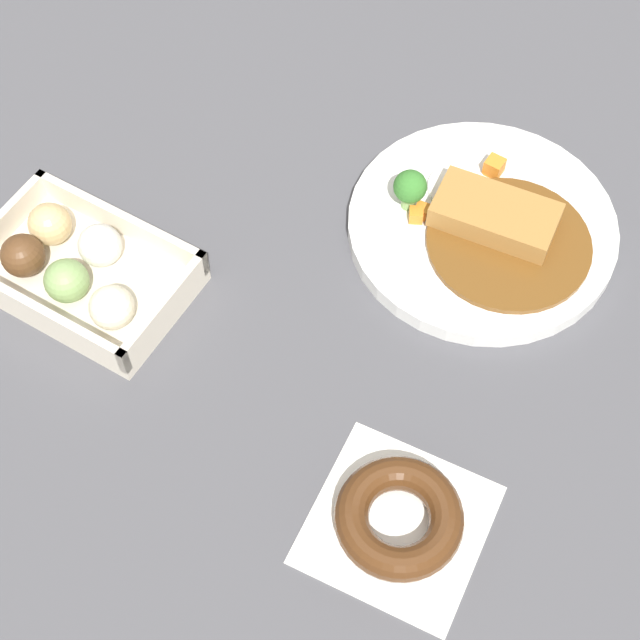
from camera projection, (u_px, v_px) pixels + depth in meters
The scene contains 4 objects.
ground_plane at pixel (319, 291), 0.93m from camera, with size 1.60×1.60×0.00m, color #4C4C51.
curry_plate at pixel (483, 226), 0.96m from camera, with size 0.27×0.27×0.06m.
donut_box at pixel (78, 269), 0.92m from camera, with size 0.20×0.13×0.05m.
chocolate_ring_donut at pixel (399, 518), 0.80m from camera, with size 0.15×0.15×0.03m.
Camera 1 is at (0.27, -0.45, 0.78)m, focal length 54.44 mm.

